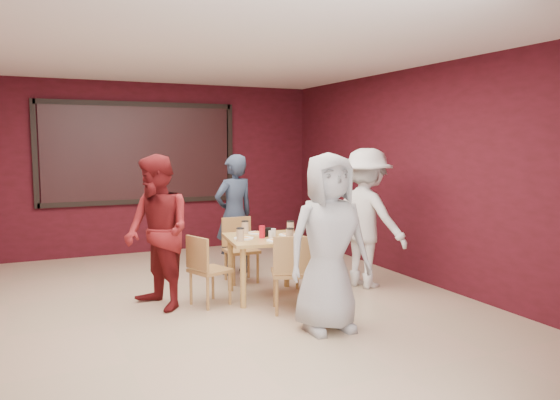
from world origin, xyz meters
name	(u,v)px	position (x,y,z in m)	size (l,w,h in m)	color
floor	(202,311)	(0.00, 0.00, 0.00)	(7.00, 7.00, 0.00)	tan
window_blinds	(140,153)	(0.00, 3.45, 1.65)	(3.00, 0.02, 1.50)	black
dining_table	(266,244)	(0.86, 0.21, 0.63)	(1.03, 1.03, 0.87)	tan
chair_front	(292,269)	(0.85, -0.48, 0.48)	(0.53, 0.53, 0.85)	#A88341
chair_back	(239,245)	(0.83, 1.06, 0.47)	(0.40, 0.40, 0.83)	#A88341
chair_left	(205,266)	(0.09, 0.15, 0.45)	(0.49, 0.49, 0.79)	#A88341
chair_right	(321,252)	(1.58, 0.20, 0.48)	(0.41, 0.41, 0.85)	#A88341
diner_front	(329,242)	(0.94, -1.10, 0.86)	(0.84, 0.55, 1.73)	#A9A9A9
diner_back	(234,214)	(0.91, 1.46, 0.83)	(0.61, 0.40, 1.66)	#283347
diner_left	(157,232)	(-0.41, 0.28, 0.85)	(0.83, 0.64, 1.70)	maroon
diner_right	(366,218)	(2.19, 0.13, 0.88)	(1.13, 0.65, 1.75)	white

